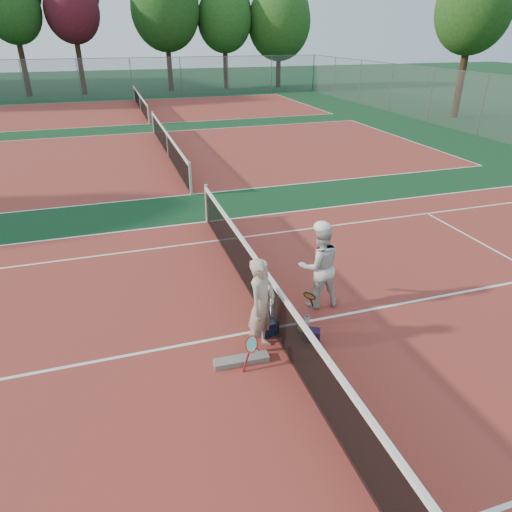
# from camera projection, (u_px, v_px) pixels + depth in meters

# --- Properties ---
(ground) EXTENTS (130.00, 130.00, 0.00)m
(ground) POSITION_uv_depth(u_px,v_px,m) (271.00, 328.00, 8.36)
(ground) COLOR #0E3319
(ground) RESTS_ON ground
(court_main) EXTENTS (23.77, 10.97, 0.01)m
(court_main) POSITION_uv_depth(u_px,v_px,m) (271.00, 328.00, 8.36)
(court_main) COLOR maroon
(court_main) RESTS_ON ground
(court_far_a) EXTENTS (23.77, 10.97, 0.01)m
(court_far_a) POSITION_uv_depth(u_px,v_px,m) (168.00, 156.00, 19.89)
(court_far_a) COLOR maroon
(court_far_a) RESTS_ON ground
(court_far_b) EXTENTS (23.77, 10.97, 0.01)m
(court_far_b) POSITION_uv_depth(u_px,v_px,m) (141.00, 110.00, 31.42)
(court_far_b) COLOR maroon
(court_far_b) RESTS_ON ground
(net_main) EXTENTS (0.10, 10.98, 1.02)m
(net_main) POSITION_uv_depth(u_px,v_px,m) (272.00, 305.00, 8.14)
(net_main) COLOR black
(net_main) RESTS_ON ground
(net_far_a) EXTENTS (0.10, 10.98, 1.02)m
(net_far_a) POSITION_uv_depth(u_px,v_px,m) (167.00, 144.00, 19.66)
(net_far_a) COLOR black
(net_far_a) RESTS_ON ground
(net_far_b) EXTENTS (0.10, 10.98, 1.02)m
(net_far_b) POSITION_uv_depth(u_px,v_px,m) (140.00, 102.00, 31.19)
(net_far_b) COLOR black
(net_far_b) RESTS_ON ground
(fence_back) EXTENTS (32.00, 0.06, 3.00)m
(fence_back) POSITION_uv_depth(u_px,v_px,m) (131.00, 78.00, 36.73)
(fence_back) COLOR slate
(fence_back) RESTS_ON ground
(player_a) EXTENTS (0.73, 0.72, 1.70)m
(player_a) POSITION_uv_depth(u_px,v_px,m) (262.00, 306.00, 7.48)
(player_a) COLOR tan
(player_a) RESTS_ON ground
(player_b) EXTENTS (0.87, 0.69, 1.71)m
(player_b) POSITION_uv_depth(u_px,v_px,m) (319.00, 266.00, 8.74)
(player_b) COLOR silver
(player_b) RESTS_ON ground
(racket_red) EXTENTS (0.39, 0.39, 0.55)m
(racket_red) POSITION_uv_depth(u_px,v_px,m) (251.00, 352.00, 7.32)
(racket_red) COLOR maroon
(racket_red) RESTS_ON ground
(racket_black_held) EXTENTS (0.45, 0.45, 0.51)m
(racket_black_held) POSITION_uv_depth(u_px,v_px,m) (309.00, 302.00, 8.69)
(racket_black_held) COLOR black
(racket_black_held) RESTS_ON ground
(racket_spare) EXTENTS (0.44, 0.65, 0.13)m
(racket_spare) POSITION_uv_depth(u_px,v_px,m) (303.00, 330.00, 8.20)
(racket_spare) COLOR black
(racket_spare) RESTS_ON ground
(sports_bag_navy) EXTENTS (0.38, 0.30, 0.27)m
(sports_bag_navy) POSITION_uv_depth(u_px,v_px,m) (268.00, 328.00, 8.14)
(sports_bag_navy) COLOR black
(sports_bag_navy) RESTS_ON ground
(sports_bag_purple) EXTENTS (0.35, 0.31, 0.23)m
(sports_bag_purple) POSITION_uv_depth(u_px,v_px,m) (312.00, 335.00, 7.98)
(sports_bag_purple) COLOR black
(sports_bag_purple) RESTS_ON ground
(net_cover_canvas) EXTENTS (0.92, 0.25, 0.10)m
(net_cover_canvas) POSITION_uv_depth(u_px,v_px,m) (241.00, 360.00, 7.48)
(net_cover_canvas) COLOR slate
(net_cover_canvas) RESTS_ON ground
(water_bottle) EXTENTS (0.09, 0.09, 0.30)m
(water_bottle) POSITION_uv_depth(u_px,v_px,m) (307.00, 324.00, 8.23)
(water_bottle) COLOR #ACC7DA
(water_bottle) RESTS_ON ground
(tree_back_1) EXTENTS (4.28, 4.28, 8.79)m
(tree_back_1) POSITION_uv_depth(u_px,v_px,m) (12.00, 11.00, 35.28)
(tree_back_1) COLOR #382314
(tree_back_1) RESTS_ON ground
(tree_back_maroon) EXTENTS (4.30, 4.30, 8.82)m
(tree_back_maroon) POSITION_uv_depth(u_px,v_px,m) (72.00, 11.00, 36.60)
(tree_back_maroon) COLOR #382314
(tree_back_maroon) RESTS_ON ground
(tree_back_3) EXTENTS (5.81, 5.81, 9.86)m
(tree_back_3) POSITION_uv_depth(u_px,v_px,m) (165.00, 10.00, 38.86)
(tree_back_3) COLOR #382314
(tree_back_3) RESTS_ON ground
(tree_back_4) EXTENTS (4.84, 4.84, 8.60)m
(tree_back_4) POSITION_uv_depth(u_px,v_px,m) (224.00, 20.00, 40.69)
(tree_back_4) COLOR #382314
(tree_back_4) RESTS_ON ground
(tree_back_5) EXTENTS (5.78, 5.78, 8.95)m
(tree_back_5) POSITION_uv_depth(u_px,v_px,m) (279.00, 22.00, 41.95)
(tree_back_5) COLOR #382314
(tree_back_5) RESTS_ON ground
(tree_right_1) EXTENTS (4.32, 4.32, 8.52)m
(tree_right_1) POSITION_uv_depth(u_px,v_px,m) (474.00, 10.00, 26.23)
(tree_right_1) COLOR #382314
(tree_right_1) RESTS_ON ground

